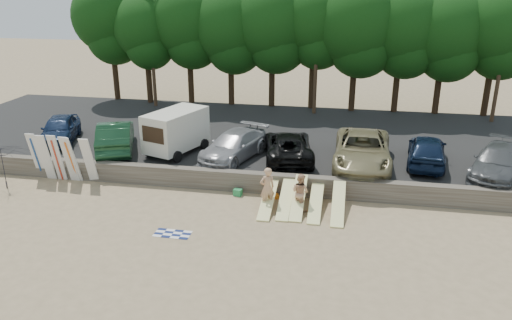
% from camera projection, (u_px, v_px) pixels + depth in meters
% --- Properties ---
extents(ground, '(120.00, 120.00, 0.00)m').
position_uv_depth(ground, '(239.00, 219.00, 21.68)').
color(ground, tan).
rests_on(ground, ground).
extents(seawall, '(44.00, 0.50, 1.00)m').
position_uv_depth(seawall, '(252.00, 182.00, 24.28)').
color(seawall, '#6B6356').
rests_on(seawall, ground).
extents(parking_lot, '(44.00, 14.50, 0.70)m').
position_uv_depth(parking_lot, '(275.00, 139.00, 31.25)').
color(parking_lot, '#282828').
rests_on(parking_lot, ground).
extents(treeline, '(33.37, 6.47, 9.37)m').
position_uv_depth(treeline, '(298.00, 23.00, 35.43)').
color(treeline, '#382616').
rests_on(treeline, parking_lot).
extents(utility_poles, '(25.80, 0.26, 9.00)m').
position_uv_depth(utility_poles, '(317.00, 46.00, 34.24)').
color(utility_poles, '#473321').
rests_on(utility_poles, parking_lot).
extents(box_trailer, '(3.03, 4.14, 2.38)m').
position_uv_depth(box_trailer, '(176.00, 130.00, 27.27)').
color(box_trailer, beige).
rests_on(box_trailer, parking_lot).
extents(car_0, '(3.16, 4.86, 1.54)m').
position_uv_depth(car_0, '(60.00, 129.00, 29.37)').
color(car_0, '#122241').
rests_on(car_0, parking_lot).
extents(car_1, '(3.59, 5.44, 1.69)m').
position_uv_depth(car_1, '(116.00, 136.00, 27.80)').
color(car_1, '#153B20').
rests_on(car_1, parking_lot).
extents(car_2, '(3.46, 5.38, 1.45)m').
position_uv_depth(car_2, '(234.00, 146.00, 26.62)').
color(car_2, '#97979C').
rests_on(car_2, parking_lot).
extents(car_3, '(3.31, 5.57, 1.45)m').
position_uv_depth(car_3, '(288.00, 146.00, 26.60)').
color(car_3, black).
rests_on(car_3, parking_lot).
extents(car_4, '(2.92, 6.16, 1.70)m').
position_uv_depth(car_4, '(362.00, 150.00, 25.57)').
color(car_4, '#8B8158').
rests_on(car_4, parking_lot).
extents(car_5, '(2.43, 4.84, 1.58)m').
position_uv_depth(car_5, '(427.00, 150.00, 25.73)').
color(car_5, '#0E1B33').
rests_on(car_5, parking_lot).
extents(car_6, '(3.92, 5.56, 1.50)m').
position_uv_depth(car_6, '(498.00, 162.00, 24.15)').
color(car_6, '#4E5153').
rests_on(car_6, parking_lot).
extents(surfboard_upright_0, '(0.50, 0.68, 2.54)m').
position_uv_depth(surfboard_upright_0, '(37.00, 156.00, 25.58)').
color(surfboard_upright_0, silver).
rests_on(surfboard_upright_0, ground).
extents(surfboard_upright_1, '(0.52, 0.69, 2.54)m').
position_uv_depth(surfboard_upright_1, '(46.00, 157.00, 25.32)').
color(surfboard_upright_1, silver).
rests_on(surfboard_upright_1, ground).
extents(surfboard_upright_2, '(0.51, 0.63, 2.55)m').
position_uv_depth(surfboard_upright_2, '(57.00, 158.00, 25.24)').
color(surfboard_upright_2, silver).
rests_on(surfboard_upright_2, ground).
extents(surfboard_upright_3, '(0.53, 0.71, 2.54)m').
position_uv_depth(surfboard_upright_3, '(69.00, 159.00, 25.08)').
color(surfboard_upright_3, silver).
rests_on(surfboard_upright_3, ground).
extents(surfboard_upright_4, '(0.60, 0.82, 2.52)m').
position_uv_depth(surfboard_upright_4, '(72.00, 159.00, 25.08)').
color(surfboard_upright_4, silver).
rests_on(surfboard_upright_4, ground).
extents(surfboard_upright_5, '(0.53, 0.81, 2.51)m').
position_uv_depth(surfboard_upright_5, '(89.00, 161.00, 24.93)').
color(surfboard_upright_5, silver).
rests_on(surfboard_upright_5, ground).
extents(surfboard_low_0, '(0.56, 2.92, 0.81)m').
position_uv_depth(surfboard_low_0, '(268.00, 199.00, 22.60)').
color(surfboard_low_0, '#FFFCA0').
rests_on(surfboard_low_0, ground).
extents(surfboard_low_1, '(0.56, 2.89, 0.96)m').
position_uv_depth(surfboard_low_1, '(286.00, 198.00, 22.54)').
color(surfboard_low_1, '#FFFCA0').
rests_on(surfboard_low_1, ground).
extents(surfboard_low_2, '(0.56, 2.83, 1.12)m').
position_uv_depth(surfboard_low_2, '(299.00, 197.00, 22.43)').
color(surfboard_low_2, '#FFFCA0').
rests_on(surfboard_low_2, ground).
extents(surfboard_low_3, '(0.56, 2.92, 0.82)m').
position_uv_depth(surfboard_low_3, '(316.00, 202.00, 22.30)').
color(surfboard_low_3, '#FFFCA0').
rests_on(surfboard_low_3, ground).
extents(surfboard_low_4, '(0.56, 2.88, 0.99)m').
position_uv_depth(surfboard_low_4, '(338.00, 203.00, 21.99)').
color(surfboard_low_4, '#FFFCA0').
rests_on(surfboard_low_4, ground).
extents(beachgoer_a, '(0.85, 0.77, 1.94)m').
position_uv_depth(beachgoer_a, '(267.00, 188.00, 22.40)').
color(beachgoer_a, tan).
rests_on(beachgoer_a, ground).
extents(beachgoer_b, '(1.05, 0.98, 1.73)m').
position_uv_depth(beachgoer_b, '(300.00, 192.00, 22.23)').
color(beachgoer_b, tan).
rests_on(beachgoer_b, ground).
extents(cooler, '(0.43, 0.36, 0.32)m').
position_uv_depth(cooler, '(238.00, 192.00, 23.94)').
color(cooler, '#28954F').
rests_on(cooler, ground).
extents(gear_bag, '(0.36, 0.33, 0.22)m').
position_uv_depth(gear_bag, '(275.00, 196.00, 23.64)').
color(gear_bag, orange).
rests_on(gear_bag, ground).
extents(beach_towel, '(1.52, 1.52, 0.00)m').
position_uv_depth(beach_towel, '(173.00, 234.00, 20.39)').
color(beach_towel, white).
rests_on(beach_towel, ground).
extents(beach_umbrella, '(2.96, 2.93, 2.19)m').
position_uv_depth(beach_umbrella, '(5.00, 167.00, 24.48)').
color(beach_umbrella, black).
rests_on(beach_umbrella, ground).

